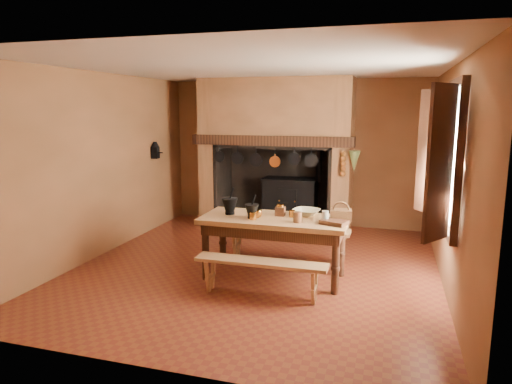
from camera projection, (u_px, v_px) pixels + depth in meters
The scene contains 28 objects.
floor at pixel (257, 267), 6.56m from camera, with size 5.50×5.50×0.00m, color brown.
ceiling at pixel (257, 67), 6.06m from camera, with size 5.50×5.50×0.00m, color silver.
back_wall at pixel (297, 153), 8.90m from camera, with size 5.00×0.02×2.80m, color #9A633D.
wall_left at pixel (101, 165), 7.01m from camera, with size 0.02×5.50×2.80m, color #9A633D.
wall_right at pixel (451, 179), 5.61m from camera, with size 0.02×5.50×2.80m, color #9A633D.
wall_front at pixel (161, 215), 3.72m from camera, with size 5.00×0.02×2.80m, color #9A633D.
chimney_breast at pixel (276, 133), 8.50m from camera, with size 2.95×0.96×2.80m.
iron_range at pixel (291, 202), 8.79m from camera, with size 1.12×0.55×1.60m.
hearth_pans at pixel (238, 220), 8.93m from camera, with size 0.51×0.62×0.20m.
hanging_pans at pixel (267, 159), 8.12m from camera, with size 1.92×0.29×0.27m.
onion_string at pixel (343, 164), 7.73m from camera, with size 0.12×0.10×0.46m, color #97581C, non-canonical shape.
herb_bunch at pixel (354, 161), 7.67m from camera, with size 0.20×0.20×0.35m, color #4A5628.
window at pixel (443, 158), 5.22m from camera, with size 0.39×1.75×1.76m.
wall_coffee_mill at pixel (155, 149), 8.43m from camera, with size 0.23×0.16×0.31m.
work_table at pixel (274, 227), 6.05m from camera, with size 1.93×0.86×0.83m.
bench_front at pixel (261, 269), 5.50m from camera, with size 1.62×0.28×0.45m.
bench_back at pixel (286, 236), 6.75m from camera, with size 1.88×0.33×0.53m.
mortar_large at pixel (230, 205), 6.18m from camera, with size 0.22×0.22×0.38m.
mortar_small at pixel (252, 210), 5.96m from camera, with size 0.19×0.19×0.32m.
coffee_grinder at pixel (280, 210), 6.11m from camera, with size 0.17×0.13×0.19m.
brass_mug_a at pixel (253, 216), 5.90m from camera, with size 0.09×0.09×0.10m, color #B9772A.
brass_mug_b at pixel (292, 214), 6.04m from camera, with size 0.08×0.08×0.09m, color #B9772A.
mixing_bowl at pixel (306, 212), 6.13m from camera, with size 0.36×0.36×0.09m, color beige.
stoneware_crock at pixel (297, 217), 5.76m from camera, with size 0.11×0.11×0.13m, color brown.
glass_jar at pixel (325, 217), 5.74m from camera, with size 0.09×0.09×0.15m, color beige.
wicker_basket at pixel (341, 215), 5.81m from camera, with size 0.29×0.23×0.26m.
wooden_tray at pixel (334, 222), 5.66m from camera, with size 0.31×0.22×0.05m, color #3A1E12.
brass_cup at pixel (257, 214), 6.00m from camera, with size 0.13×0.13×0.10m, color #B9772A.
Camera 1 is at (1.77, -6.00, 2.25)m, focal length 32.00 mm.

